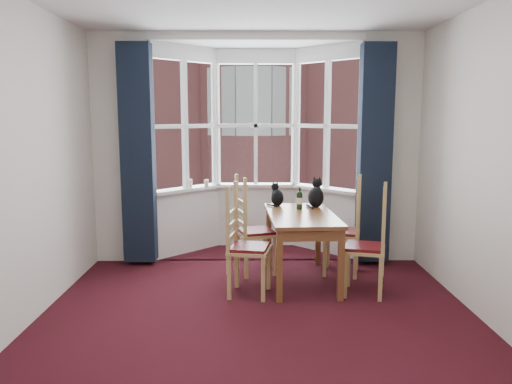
{
  "coord_description": "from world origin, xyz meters",
  "views": [
    {
      "loc": [
        -0.06,
        -3.9,
        1.8
      ],
      "look_at": [
        -0.01,
        1.05,
        1.05
      ],
      "focal_mm": 35.0,
      "sensor_mm": 36.0,
      "label": 1
    }
  ],
  "objects_px": {
    "dining_table": "(301,223)",
    "cat_left": "(277,196)",
    "cat_right": "(316,195)",
    "wine_bottle": "(300,199)",
    "chair_left_far": "(248,234)",
    "chair_right_far": "(350,234)",
    "chair_right_near": "(374,249)",
    "candle_tall": "(190,183)",
    "candle_short": "(206,184)",
    "chair_left_near": "(241,249)"
  },
  "relations": [
    {
      "from": "dining_table",
      "to": "cat_left",
      "type": "bearing_deg",
      "value": 115.62
    },
    {
      "from": "cat_right",
      "to": "wine_bottle",
      "type": "bearing_deg",
      "value": -142.85
    },
    {
      "from": "chair_left_far",
      "to": "chair_right_far",
      "type": "xyz_separation_m",
      "value": [
        1.16,
        -0.02,
        0.0
      ]
    },
    {
      "from": "chair_right_near",
      "to": "cat_left",
      "type": "relative_size",
      "value": 3.2
    },
    {
      "from": "wine_bottle",
      "to": "chair_right_near",
      "type": "bearing_deg",
      "value": -44.64
    },
    {
      "from": "chair_right_near",
      "to": "cat_right",
      "type": "relative_size",
      "value": 2.59
    },
    {
      "from": "wine_bottle",
      "to": "candle_tall",
      "type": "bearing_deg",
      "value": 145.16
    },
    {
      "from": "chair_right_near",
      "to": "dining_table",
      "type": "bearing_deg",
      "value": 148.45
    },
    {
      "from": "candle_tall",
      "to": "candle_short",
      "type": "bearing_deg",
      "value": 8.01
    },
    {
      "from": "cat_left",
      "to": "chair_right_near",
      "type": "bearing_deg",
      "value": -44.77
    },
    {
      "from": "chair_right_far",
      "to": "wine_bottle",
      "type": "relative_size",
      "value": 3.47
    },
    {
      "from": "chair_left_near",
      "to": "cat_right",
      "type": "height_order",
      "value": "cat_right"
    },
    {
      "from": "wine_bottle",
      "to": "cat_left",
      "type": "bearing_deg",
      "value": 134.87
    },
    {
      "from": "chair_left_far",
      "to": "cat_left",
      "type": "relative_size",
      "value": 3.2
    },
    {
      "from": "chair_right_far",
      "to": "cat_left",
      "type": "distance_m",
      "value": 0.94
    },
    {
      "from": "chair_right_near",
      "to": "wine_bottle",
      "type": "xyz_separation_m",
      "value": [
        -0.69,
        0.68,
        0.4
      ]
    },
    {
      "from": "cat_left",
      "to": "wine_bottle",
      "type": "xyz_separation_m",
      "value": [
        0.24,
        -0.24,
        0.01
      ]
    },
    {
      "from": "cat_right",
      "to": "chair_right_far",
      "type": "bearing_deg",
      "value": -23.17
    },
    {
      "from": "cat_left",
      "to": "candle_tall",
      "type": "distance_m",
      "value": 1.31
    },
    {
      "from": "cat_left",
      "to": "candle_short",
      "type": "xyz_separation_m",
      "value": [
        -0.9,
        0.73,
        0.06
      ]
    },
    {
      "from": "chair_left_near",
      "to": "chair_left_far",
      "type": "relative_size",
      "value": 1.0
    },
    {
      "from": "dining_table",
      "to": "chair_right_near",
      "type": "distance_m",
      "value": 0.83
    },
    {
      "from": "dining_table",
      "to": "candle_short",
      "type": "bearing_deg",
      "value": 132.8
    },
    {
      "from": "cat_right",
      "to": "wine_bottle",
      "type": "distance_m",
      "value": 0.26
    },
    {
      "from": "dining_table",
      "to": "candle_short",
      "type": "relative_size",
      "value": 12.91
    },
    {
      "from": "cat_left",
      "to": "chair_left_far",
      "type": "bearing_deg",
      "value": -146.57
    },
    {
      "from": "cat_left",
      "to": "wine_bottle",
      "type": "bearing_deg",
      "value": -45.13
    },
    {
      "from": "chair_left_near",
      "to": "chair_right_far",
      "type": "bearing_deg",
      "value": 27.63
    },
    {
      "from": "cat_left",
      "to": "cat_right",
      "type": "height_order",
      "value": "cat_right"
    },
    {
      "from": "dining_table",
      "to": "chair_left_far",
      "type": "relative_size",
      "value": 1.47
    },
    {
      "from": "chair_left_far",
      "to": "dining_table",
      "type": "bearing_deg",
      "value": -25.51
    },
    {
      "from": "chair_left_far",
      "to": "candle_tall",
      "type": "xyz_separation_m",
      "value": [
        -0.77,
        0.92,
        0.46
      ]
    },
    {
      "from": "chair_left_near",
      "to": "candle_short",
      "type": "height_order",
      "value": "candle_short"
    },
    {
      "from": "chair_left_near",
      "to": "wine_bottle",
      "type": "height_order",
      "value": "wine_bottle"
    },
    {
      "from": "wine_bottle",
      "to": "candle_short",
      "type": "xyz_separation_m",
      "value": [
        -1.14,
        0.97,
        0.05
      ]
    },
    {
      "from": "chair_right_far",
      "to": "candle_short",
      "type": "relative_size",
      "value": 8.78
    },
    {
      "from": "cat_right",
      "to": "wine_bottle",
      "type": "xyz_separation_m",
      "value": [
        -0.21,
        -0.16,
        -0.02
      ]
    },
    {
      "from": "dining_table",
      "to": "chair_left_far",
      "type": "bearing_deg",
      "value": 154.49
    },
    {
      "from": "candle_tall",
      "to": "candle_short",
      "type": "relative_size",
      "value": 1.11
    },
    {
      "from": "chair_right_far",
      "to": "candle_tall",
      "type": "relative_size",
      "value": 7.9
    },
    {
      "from": "wine_bottle",
      "to": "cat_right",
      "type": "bearing_deg",
      "value": 37.15
    },
    {
      "from": "chair_right_far",
      "to": "cat_left",
      "type": "height_order",
      "value": "cat_left"
    },
    {
      "from": "candle_tall",
      "to": "chair_right_near",
      "type": "bearing_deg",
      "value": -38.47
    },
    {
      "from": "chair_left_far",
      "to": "candle_tall",
      "type": "relative_size",
      "value": 7.9
    },
    {
      "from": "chair_right_far",
      "to": "chair_right_near",
      "type": "bearing_deg",
      "value": -80.74
    },
    {
      "from": "chair_right_near",
      "to": "cat_right",
      "type": "bearing_deg",
      "value": 120.02
    },
    {
      "from": "dining_table",
      "to": "chair_right_far",
      "type": "xyz_separation_m",
      "value": [
        0.58,
        0.25,
        -0.18
      ]
    },
    {
      "from": "chair_left_far",
      "to": "candle_short",
      "type": "height_order",
      "value": "candle_short"
    },
    {
      "from": "dining_table",
      "to": "chair_left_near",
      "type": "height_order",
      "value": "chair_left_near"
    },
    {
      "from": "wine_bottle",
      "to": "candle_short",
      "type": "height_order",
      "value": "wine_bottle"
    }
  ]
}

